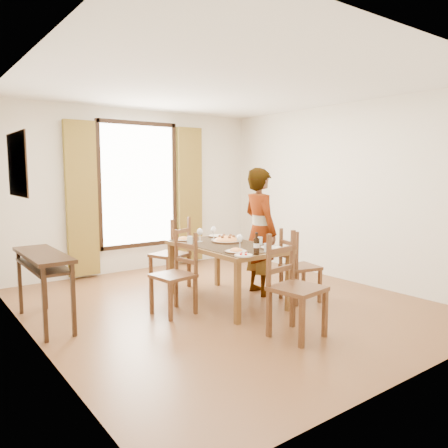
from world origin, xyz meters
TOP-DOWN VIEW (x-y plane):
  - ground at (0.00, 0.00)m, footprint 5.00×5.00m
  - room_shell at (-0.00, 0.13)m, footprint 4.60×5.10m
  - console_table at (-2.03, 0.60)m, footprint 0.38×1.20m
  - dining_table at (0.06, 0.08)m, footprint 0.90×1.59m
  - chair_west at (-0.68, 0.07)m, footprint 0.48×0.48m
  - chair_north at (-0.16, 1.08)m, footprint 0.59×0.59m
  - chair_south at (-0.07, -1.27)m, footprint 0.53×0.53m
  - chair_east at (0.84, -0.44)m, footprint 0.49×0.49m
  - man at (0.68, 0.13)m, footprint 0.75×0.59m
  - plate_sw at (-0.18, -0.44)m, footprint 0.27×0.27m
  - plate_se at (0.31, -0.49)m, footprint 0.27×0.27m
  - plate_nw at (-0.21, 0.66)m, footprint 0.27×0.27m
  - plate_ne at (0.35, 0.67)m, footprint 0.27×0.27m
  - pasta_platter at (0.17, 0.20)m, footprint 0.40×0.40m
  - caprese_plate at (-0.24, -0.66)m, footprint 0.20×0.20m
  - wine_glass_a at (-0.02, -0.31)m, footprint 0.08×0.08m
  - wine_glass_b at (0.15, 0.48)m, footprint 0.08×0.08m
  - wine_glass_c at (-0.10, 0.43)m, footprint 0.08×0.08m
  - tumbler_a at (0.38, -0.21)m, footprint 0.07×0.07m
  - tumbler_b at (-0.29, 0.38)m, footprint 0.07×0.07m
  - tumbler_c at (0.13, -0.63)m, footprint 0.07×0.07m
  - wine_bottle at (-0.06, -0.66)m, footprint 0.07×0.07m

SIDE VIEW (x-z plane):
  - ground at x=0.00m, z-range 0.00..0.00m
  - chair_east at x=0.84m, z-range -0.03..0.91m
  - chair_west at x=-0.68m, z-range -0.03..0.94m
  - chair_north at x=-0.16m, z-range -0.04..0.99m
  - chair_south at x=-0.07m, z-range -0.04..1.02m
  - console_table at x=-2.03m, z-range 0.28..1.08m
  - dining_table at x=0.06m, z-range 0.31..1.06m
  - caprese_plate at x=-0.24m, z-range 0.76..0.80m
  - plate_sw at x=-0.18m, z-range 0.76..0.81m
  - plate_se at x=0.31m, z-range 0.76..0.81m
  - plate_nw at x=-0.21m, z-range 0.76..0.81m
  - plate_ne at x=0.35m, z-range 0.76..0.81m
  - pasta_platter at x=0.17m, z-range 0.76..0.86m
  - tumbler_a at x=0.38m, z-range 0.76..0.86m
  - tumbler_b at x=-0.29m, z-range 0.76..0.86m
  - tumbler_c at x=0.13m, z-range 0.76..0.86m
  - wine_glass_a at x=-0.02m, z-range 0.76..0.94m
  - wine_glass_b at x=0.15m, z-range 0.76..0.94m
  - wine_glass_c at x=-0.10m, z-range 0.76..0.94m
  - man at x=0.68m, z-range 0.00..1.73m
  - wine_bottle at x=-0.06m, z-range 0.76..1.00m
  - room_shell at x=0.00m, z-range 0.17..2.91m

